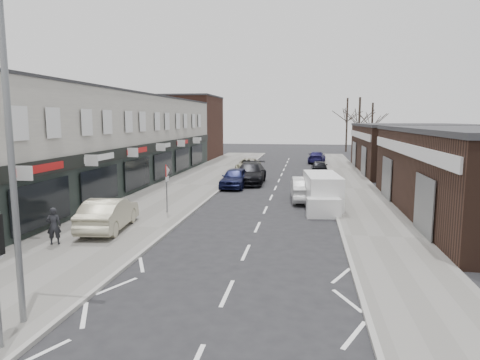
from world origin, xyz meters
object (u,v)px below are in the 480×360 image
at_px(parked_car_left_c, 248,165).
at_px(parked_car_right_a, 305,188).
at_px(parked_car_right_c, 317,157).
at_px(pedestrian, 54,226).
at_px(parked_car_left_b, 250,173).
at_px(white_van, 322,193).
at_px(parked_car_left_a, 235,178).
at_px(parked_car_right_b, 319,167).
at_px(warning_sign, 167,175).
at_px(sedan_on_pavement, 109,214).
at_px(street_lamp, 17,142).

bearing_deg(parked_car_left_c, parked_car_right_a, -69.41).
xyz_separation_m(parked_car_left_c, parked_car_right_c, (6.90, 9.83, 0.04)).
distance_m(pedestrian, parked_car_left_b, 19.37).
xyz_separation_m(parked_car_left_b, parked_car_right_c, (5.70, 17.43, -0.13)).
relative_size(white_van, parked_car_left_c, 1.13).
bearing_deg(parked_car_left_a, parked_car_right_b, 57.27).
height_order(pedestrian, parked_car_left_a, pedestrian).
distance_m(pedestrian, parked_car_right_b, 27.83).
height_order(warning_sign, white_van, warning_sign).
distance_m(sedan_on_pavement, parked_car_left_a, 14.13).
bearing_deg(parked_car_left_c, street_lamp, -92.72).
bearing_deg(warning_sign, parked_car_right_a, 35.40).
relative_size(white_van, parked_car_left_a, 1.21).
xyz_separation_m(white_van, sedan_on_pavement, (-9.88, -6.82, -0.08)).
height_order(pedestrian, parked_car_right_c, pedestrian).
relative_size(parked_car_right_a, parked_car_right_c, 1.00).
height_order(parked_car_left_c, parked_car_right_a, parked_car_right_a).
xyz_separation_m(parked_car_left_b, parked_car_right_a, (4.42, -6.80, -0.04)).
bearing_deg(parked_car_right_a, warning_sign, 31.56).
height_order(parked_car_left_a, parked_car_right_b, parked_car_left_a).
xyz_separation_m(pedestrian, parked_car_right_c, (11.29, 35.97, -0.20)).
bearing_deg(parked_car_left_c, sedan_on_pavement, -98.61).
height_order(warning_sign, parked_car_left_b, warning_sign).
distance_m(street_lamp, parked_car_left_a, 22.90).
bearing_deg(parked_car_left_b, parked_car_left_c, 98.29).
distance_m(sedan_on_pavement, parked_car_left_c, 23.82).
height_order(sedan_on_pavement, parked_car_left_a, sedan_on_pavement).
distance_m(street_lamp, parked_car_right_c, 43.21).
bearing_deg(parked_car_right_b, parked_car_right_c, -88.84).
relative_size(white_van, sedan_on_pavement, 1.18).
height_order(sedan_on_pavement, parked_car_left_c, sedan_on_pavement).
xyz_separation_m(white_van, parked_car_right_c, (0.28, 26.60, -0.26)).
relative_size(parked_car_left_c, parked_car_right_b, 1.21).
bearing_deg(sedan_on_pavement, warning_sign, -117.59).
bearing_deg(warning_sign, parked_car_left_a, 77.88).
bearing_deg(parked_car_right_b, parked_car_right_a, 85.83).
distance_m(parked_car_left_c, parked_car_right_a, 15.46).
bearing_deg(white_van, parked_car_right_a, 106.81).
xyz_separation_m(street_lamp, parked_car_left_b, (2.33, 24.85, -3.80)).
bearing_deg(parked_car_right_c, pedestrian, 77.21).
relative_size(parked_car_left_a, parked_car_right_b, 1.14).
bearing_deg(parked_car_left_a, warning_sign, -99.37).
bearing_deg(white_van, parked_car_right_b, 83.06).
bearing_deg(parked_car_left_a, parked_car_right_a, -37.46).
bearing_deg(parked_car_right_c, white_van, 94.03).
height_order(white_van, sedan_on_pavement, white_van).
xyz_separation_m(warning_sign, parked_car_right_a, (7.38, 5.25, -1.42)).
bearing_deg(sedan_on_pavement, pedestrian, 59.46).
height_order(street_lamp, parked_car_right_c, street_lamp).
bearing_deg(parked_car_left_c, parked_car_right_c, 54.19).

